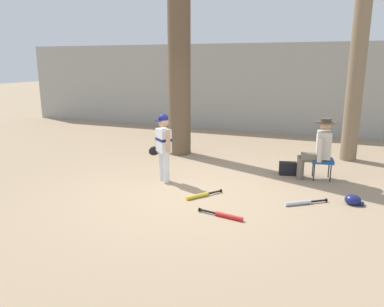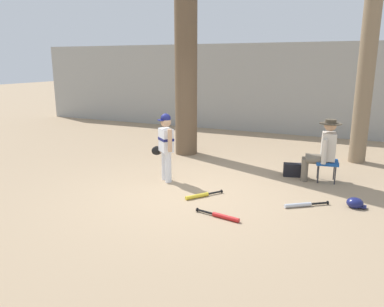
{
  "view_description": "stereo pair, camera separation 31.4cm",
  "coord_description": "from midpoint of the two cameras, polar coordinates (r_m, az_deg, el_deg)",
  "views": [
    {
      "loc": [
        2.3,
        -5.68,
        2.25
      ],
      "look_at": [
        0.07,
        -0.05,
        0.75
      ],
      "focal_mm": 35.04,
      "sensor_mm": 36.0,
      "label": 1
    },
    {
      "loc": [
        2.58,
        -5.56,
        2.25
      ],
      "look_at": [
        0.07,
        -0.05,
        0.75
      ],
      "focal_mm": 35.04,
      "sensor_mm": 36.0,
      "label": 2
    }
  ],
  "objects": [
    {
      "name": "batting_helmet_navy",
      "position": [
        6.54,
        22.04,
        -6.58
      ],
      "size": [
        0.3,
        0.23,
        0.17
      ],
      "color": "navy",
      "rests_on": "ground"
    },
    {
      "name": "folding_stool",
      "position": [
        7.61,
        18.12,
        -1.14
      ],
      "size": [
        0.45,
        0.45,
        0.41
      ],
      "color": "#194C9E",
      "rests_on": "ground"
    },
    {
      "name": "seated_spectator",
      "position": [
        7.54,
        17.53,
        0.93
      ],
      "size": [
        0.68,
        0.54,
        1.2
      ],
      "color": "#6B6051",
      "rests_on": "ground"
    },
    {
      "name": "bat_red_barrel",
      "position": [
        5.6,
        3.49,
        -9.43
      ],
      "size": [
        0.73,
        0.19,
        0.07
      ],
      "color": "red",
      "rests_on": "ground"
    },
    {
      "name": "concrete_back_wall",
      "position": [
        12.31,
        10.18,
        9.72
      ],
      "size": [
        18.0,
        0.36,
        2.79
      ],
      "primitive_type": "cube",
      "color": "#9E9E99",
      "rests_on": "ground"
    },
    {
      "name": "tree_behind_spectator",
      "position": [
        9.19,
        23.05,
        13.4
      ],
      "size": [
        0.57,
        0.57,
        5.27
      ],
      "color": "#7F6B51",
      "rests_on": "ground"
    },
    {
      "name": "ground_plane",
      "position": [
        6.53,
        -1.83,
        -6.25
      ],
      "size": [
        60.0,
        60.0,
        0.0
      ],
      "primitive_type": "plane",
      "color": "#9E8466"
    },
    {
      "name": "handbag_beside_stool",
      "position": [
        7.8,
        13.27,
        -2.24
      ],
      "size": [
        0.37,
        0.26,
        0.26
      ],
      "primitive_type": "cube",
      "rotation": [
        0.0,
        0.0,
        0.25
      ],
      "color": "black",
      "rests_on": "ground"
    },
    {
      "name": "tree_near_player",
      "position": [
        9.13,
        -3.02,
        17.71
      ],
      "size": [
        0.74,
        0.74,
        6.43
      ],
      "color": "brown",
      "rests_on": "ground"
    },
    {
      "name": "bat_yellow_trainer",
      "position": [
        6.38,
        -0.17,
        -6.41
      ],
      "size": [
        0.48,
        0.62,
        0.07
      ],
      "color": "yellow",
      "rests_on": "ground"
    },
    {
      "name": "young_ballplayer",
      "position": [
        7.08,
        -5.71,
        1.56
      ],
      "size": [
        0.59,
        0.42,
        1.31
      ],
      "color": "white",
      "rests_on": "ground"
    },
    {
      "name": "bat_aluminum_silver",
      "position": [
        6.28,
        14.91,
        -7.26
      ],
      "size": [
        0.64,
        0.49,
        0.07
      ],
      "color": "#B7BCC6",
      "rests_on": "ground"
    }
  ]
}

